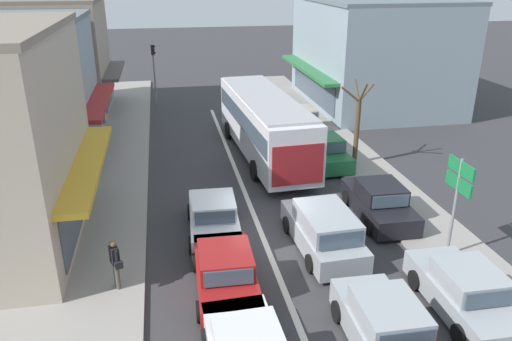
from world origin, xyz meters
name	(u,v)px	position (x,y,z in m)	size (l,w,h in m)	color
ground_plane	(263,238)	(0.00, 0.00, 0.00)	(140.00, 140.00, 0.00)	#353538
lane_centre_line	(245,193)	(0.00, 4.00, 0.00)	(0.20, 28.00, 0.01)	silver
sidewalk_left	(89,185)	(-6.80, 6.00, 0.07)	(5.20, 44.00, 0.14)	gray
kerb_right	(361,166)	(6.20, 6.00, 0.06)	(2.80, 44.00, 0.12)	gray
shopfront_mid_block	(23,89)	(-10.18, 11.03, 3.49)	(7.35, 8.83, 7.00)	#84939E
shopfront_far_end	(53,57)	(-10.18, 19.39, 3.70)	(7.72, 7.37, 7.42)	gray
building_right_far	(374,53)	(11.48, 17.58, 3.65)	(9.78, 11.76, 7.31)	#84939E
city_bus	(264,121)	(1.76, 8.42, 1.88)	(3.18, 10.98, 3.23)	silver
hatchback_adjacent_lane_trail	(384,325)	(1.90, -6.10, 0.71)	(1.88, 3.73, 1.54)	#9EA3A8
sedan_behind_bus_near	(214,218)	(-1.73, 0.70, 0.66)	(2.04, 4.28, 1.47)	silver
wagon_behind_bus_mid	(324,230)	(1.89, -1.13, 0.75)	(2.06, 4.56, 1.58)	#9EA3A8
sedan_queue_far_back	(225,273)	(-1.77, -2.96, 0.66)	(1.99, 4.25, 1.47)	maroon
parked_sedan_kerb_front	(466,293)	(4.79, -5.18, 0.66)	(1.95, 4.23, 1.47)	#9EA3A8
parked_sedan_kerb_second	(379,202)	(4.78, 0.78, 0.66)	(1.98, 4.24, 1.47)	black
parked_sedan_kerb_third	(324,151)	(4.45, 6.78, 0.66)	(2.01, 4.26, 1.47)	#1E6638
parked_sedan_kerb_rear	(301,121)	(4.79, 12.18, 0.66)	(1.91, 4.21, 1.47)	#B7B29E
traffic_light_downstreet	(154,64)	(-3.73, 20.51, 2.85)	(0.33, 0.24, 4.20)	gray
directional_road_sign	(459,185)	(5.89, -2.44, 2.70)	(0.10, 1.40, 3.60)	gray
street_tree_right	(357,126)	(5.93, 6.31, 2.05)	(1.65, 1.60, 4.31)	brown
pedestrian_with_handbag_near	(115,261)	(-4.99, -2.31, 1.07)	(0.43, 0.64, 1.63)	#4C4742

